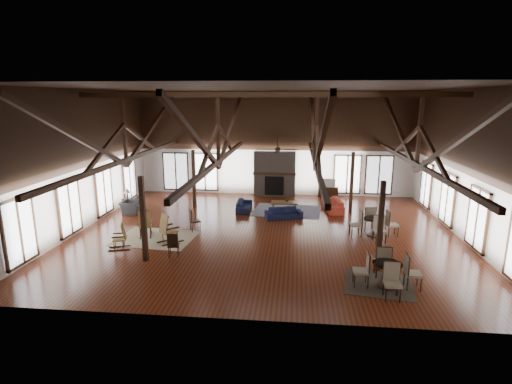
# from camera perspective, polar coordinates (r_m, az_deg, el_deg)

# --- Properties ---
(floor) EXTENTS (16.00, 16.00, 0.00)m
(floor) POSITION_cam_1_polar(r_m,az_deg,el_deg) (17.24, 1.43, -5.74)
(floor) COLOR #5C2913
(floor) RESTS_ON ground
(ceiling) EXTENTS (16.00, 14.00, 0.02)m
(ceiling) POSITION_cam_1_polar(r_m,az_deg,el_deg) (16.31, 1.56, 14.62)
(ceiling) COLOR black
(ceiling) RESTS_ON wall_back
(wall_back) EXTENTS (16.00, 0.02, 6.00)m
(wall_back) POSITION_cam_1_polar(r_m,az_deg,el_deg) (23.44, 2.77, 6.85)
(wall_back) COLOR white
(wall_back) RESTS_ON floor
(wall_front) EXTENTS (16.00, 0.02, 6.00)m
(wall_front) POSITION_cam_1_polar(r_m,az_deg,el_deg) (9.70, -1.57, -2.40)
(wall_front) COLOR white
(wall_front) RESTS_ON floor
(wall_left) EXTENTS (0.02, 14.00, 6.00)m
(wall_left) POSITION_cam_1_polar(r_m,az_deg,el_deg) (18.86, -23.60, 4.19)
(wall_left) COLOR white
(wall_left) RESTS_ON floor
(wall_right) EXTENTS (0.02, 14.00, 6.00)m
(wall_right) POSITION_cam_1_polar(r_m,az_deg,el_deg) (17.82, 28.14, 3.26)
(wall_right) COLOR white
(wall_right) RESTS_ON floor
(roof_truss) EXTENTS (15.60, 14.07, 3.14)m
(roof_truss) POSITION_cam_1_polar(r_m,az_deg,el_deg) (16.38, 1.52, 7.71)
(roof_truss) COLOR black
(roof_truss) RESTS_ON wall_back
(post_grid) EXTENTS (8.16, 7.16, 3.05)m
(post_grid) POSITION_cam_1_polar(r_m,az_deg,el_deg) (16.81, 1.46, -0.82)
(post_grid) COLOR black
(post_grid) RESTS_ON floor
(fireplace) EXTENTS (2.50, 0.69, 2.60)m
(fireplace) POSITION_cam_1_polar(r_m,az_deg,el_deg) (23.36, 2.68, 2.59)
(fireplace) COLOR #64574C
(fireplace) RESTS_ON floor
(ceiling_fan) EXTENTS (1.60, 1.60, 0.75)m
(ceiling_fan) POSITION_cam_1_polar(r_m,az_deg,el_deg) (15.39, 3.10, 6.22)
(ceiling_fan) COLOR black
(ceiling_fan) RESTS_ON roof_truss
(sofa_navy_front) EXTENTS (1.86, 1.17, 0.51)m
(sofa_navy_front) POSITION_cam_1_polar(r_m,az_deg,el_deg) (19.12, 3.99, -3.04)
(sofa_navy_front) COLOR #121632
(sofa_navy_front) RESTS_ON floor
(sofa_navy_left) EXTENTS (1.76, 0.72, 0.51)m
(sofa_navy_left) POSITION_cam_1_polar(r_m,az_deg,el_deg) (20.42, -1.71, -1.95)
(sofa_navy_left) COLOR #121833
(sofa_navy_left) RESTS_ON floor
(sofa_orange) EXTENTS (2.12, 1.07, 0.59)m
(sofa_orange) POSITION_cam_1_polar(r_m,az_deg,el_deg) (20.80, 10.85, -1.79)
(sofa_orange) COLOR #A93120
(sofa_orange) RESTS_ON floor
(coffee_table) EXTENTS (1.34, 0.68, 0.51)m
(coffee_table) POSITION_cam_1_polar(r_m,az_deg,el_deg) (20.19, 4.08, -1.58)
(coffee_table) COLOR brown
(coffee_table) RESTS_ON floor
(vase) EXTENTS (0.20, 0.20, 0.17)m
(vase) POSITION_cam_1_polar(r_m,az_deg,el_deg) (20.20, 4.46, -1.15)
(vase) COLOR #B2B2B2
(vase) RESTS_ON coffee_table
(armchair) EXTENTS (1.01, 0.89, 0.64)m
(armchair) POSITION_cam_1_polar(r_m,az_deg,el_deg) (20.83, -17.39, -2.07)
(armchair) COLOR #2D2D2F
(armchair) RESTS_ON floor
(side_table_lamp) EXTENTS (0.45, 0.45, 1.14)m
(side_table_lamp) POSITION_cam_1_polar(r_m,az_deg,el_deg) (21.59, -17.85, -1.27)
(side_table_lamp) COLOR black
(side_table_lamp) RESTS_ON floor
(rocking_chair_a) EXTENTS (0.69, 0.96, 1.12)m
(rocking_chair_a) POSITION_cam_1_polar(r_m,az_deg,el_deg) (17.16, -15.57, -4.49)
(rocking_chair_a) COLOR olive
(rocking_chair_a) RESTS_ON floor
(rocking_chair_b) EXTENTS (1.00, 1.02, 1.21)m
(rocking_chair_b) POSITION_cam_1_polar(r_m,az_deg,el_deg) (16.18, -12.59, -5.24)
(rocking_chair_b) COLOR olive
(rocking_chair_b) RESTS_ON floor
(rocking_chair_c) EXTENTS (0.87, 0.63, 1.00)m
(rocking_chair_c) POSITION_cam_1_polar(r_m,az_deg,el_deg) (16.10, -18.70, -6.09)
(rocking_chair_c) COLOR olive
(rocking_chair_c) RESTS_ON floor
(side_chair_a) EXTENTS (0.57, 0.57, 1.01)m
(side_chair_a) POSITION_cam_1_polar(r_m,az_deg,el_deg) (17.39, -9.03, -3.72)
(side_chair_a) COLOR black
(side_chair_a) RESTS_ON floor
(side_chair_b) EXTENTS (0.44, 0.44, 0.92)m
(side_chair_b) POSITION_cam_1_polar(r_m,az_deg,el_deg) (14.76, -11.75, -7.18)
(side_chair_b) COLOR black
(side_chair_b) RESTS_ON floor
(cafe_table_near) EXTENTS (2.04, 2.04, 1.07)m
(cafe_table_near) POSITION_cam_1_polar(r_m,az_deg,el_deg) (12.91, 18.21, -10.62)
(cafe_table_near) COLOR black
(cafe_table_near) RESTS_ON floor
(cafe_table_far) EXTENTS (2.06, 2.06, 1.06)m
(cafe_table_far) POSITION_cam_1_polar(r_m,az_deg,el_deg) (17.35, 16.52, -4.34)
(cafe_table_far) COLOR black
(cafe_table_far) RESTS_ON floor
(cup_near) EXTENTS (0.15, 0.15, 0.10)m
(cup_near) POSITION_cam_1_polar(r_m,az_deg,el_deg) (12.71, 18.03, -9.61)
(cup_near) COLOR #B2B2B2
(cup_near) RESTS_ON cafe_table_near
(cup_far) EXTENTS (0.13, 0.13, 0.09)m
(cup_far) POSITION_cam_1_polar(r_m,az_deg,el_deg) (17.25, 16.83, -3.49)
(cup_far) COLOR #B2B2B2
(cup_far) RESTS_ON cafe_table_far
(tv_console) EXTENTS (1.13, 0.42, 0.56)m
(tv_console) POSITION_cam_1_polar(r_m,az_deg,el_deg) (23.70, 10.25, 0.05)
(tv_console) COLOR black
(tv_console) RESTS_ON floor
(television) EXTENTS (0.89, 0.19, 0.51)m
(television) POSITION_cam_1_polar(r_m,az_deg,el_deg) (23.58, 10.21, 1.32)
(television) COLOR #B2B2B2
(television) RESTS_ON tv_console
(rug_tan) EXTENTS (3.27, 2.67, 0.01)m
(rug_tan) POSITION_cam_1_polar(r_m,az_deg,el_deg) (17.02, -14.11, -6.40)
(rug_tan) COLOR #CBB38D
(rug_tan) RESTS_ON floor
(rug_navy) EXTENTS (3.56, 2.80, 0.01)m
(rug_navy) POSITION_cam_1_polar(r_m,az_deg,el_deg) (20.47, 4.46, -2.67)
(rug_navy) COLOR #171940
(rug_navy) RESTS_ON floor
(rug_dark) EXTENTS (2.30, 2.15, 0.01)m
(rug_dark) POSITION_cam_1_polar(r_m,az_deg,el_deg) (13.22, 17.17, -12.49)
(rug_dark) COLOR black
(rug_dark) RESTS_ON floor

